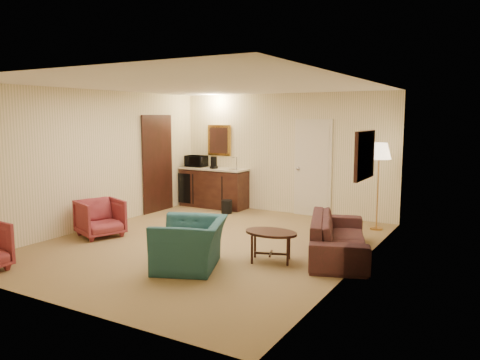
{
  "coord_description": "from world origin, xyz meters",
  "views": [
    {
      "loc": [
        4.26,
        -6.32,
        2.1
      ],
      "look_at": [
        0.34,
        0.5,
        1.03
      ],
      "focal_mm": 35.0,
      "sensor_mm": 36.0,
      "label": 1
    }
  ],
  "objects_px": {
    "wetbar_cabinet": "(214,188)",
    "waste_bin": "(227,207)",
    "coffee_table": "(271,246)",
    "microwave": "(196,160)",
    "sofa": "(339,229)",
    "floor_lamp": "(378,186)",
    "teal_armchair": "(190,236)",
    "rose_chair_near": "(100,216)",
    "coffee_maker": "(214,163)"
  },
  "relations": [
    {
      "from": "microwave",
      "to": "waste_bin",
      "type": "bearing_deg",
      "value": -23.94
    },
    {
      "from": "sofa",
      "to": "floor_lamp",
      "type": "distance_m",
      "value": 2.03
    },
    {
      "from": "teal_armchair",
      "to": "waste_bin",
      "type": "distance_m",
      "value": 3.74
    },
    {
      "from": "teal_armchair",
      "to": "wetbar_cabinet",
      "type": "bearing_deg",
      "value": -173.62
    },
    {
      "from": "sofa",
      "to": "wetbar_cabinet",
      "type": "bearing_deg",
      "value": 39.61
    },
    {
      "from": "sofa",
      "to": "rose_chair_near",
      "type": "distance_m",
      "value": 4.13
    },
    {
      "from": "coffee_maker",
      "to": "rose_chair_near",
      "type": "bearing_deg",
      "value": -89.49
    },
    {
      "from": "floor_lamp",
      "to": "teal_armchair",
      "type": "bearing_deg",
      "value": -115.42
    },
    {
      "from": "waste_bin",
      "to": "rose_chair_near",
      "type": "bearing_deg",
      "value": -107.86
    },
    {
      "from": "microwave",
      "to": "teal_armchair",
      "type": "bearing_deg",
      "value": -56.53
    },
    {
      "from": "floor_lamp",
      "to": "coffee_maker",
      "type": "relative_size",
      "value": 5.95
    },
    {
      "from": "teal_armchair",
      "to": "coffee_maker",
      "type": "bearing_deg",
      "value": -173.8
    },
    {
      "from": "sofa",
      "to": "microwave",
      "type": "relative_size",
      "value": 4.27
    },
    {
      "from": "coffee_table",
      "to": "microwave",
      "type": "xyz_separation_m",
      "value": [
        -3.5,
        3.09,
        0.86
      ]
    },
    {
      "from": "rose_chair_near",
      "to": "wetbar_cabinet",
      "type": "bearing_deg",
      "value": 16.48
    },
    {
      "from": "coffee_table",
      "to": "waste_bin",
      "type": "height_order",
      "value": "coffee_table"
    },
    {
      "from": "waste_bin",
      "to": "coffee_maker",
      "type": "height_order",
      "value": "coffee_maker"
    },
    {
      "from": "wetbar_cabinet",
      "to": "sofa",
      "type": "xyz_separation_m",
      "value": [
        3.76,
        -2.3,
        -0.06
      ]
    },
    {
      "from": "teal_armchair",
      "to": "coffee_table",
      "type": "bearing_deg",
      "value": 111.15
    },
    {
      "from": "sofa",
      "to": "waste_bin",
      "type": "distance_m",
      "value": 3.61
    },
    {
      "from": "rose_chair_near",
      "to": "microwave",
      "type": "bearing_deg",
      "value": 25.19
    },
    {
      "from": "wetbar_cabinet",
      "to": "sofa",
      "type": "bearing_deg",
      "value": -31.48
    },
    {
      "from": "waste_bin",
      "to": "sofa",
      "type": "bearing_deg",
      "value": -30.29
    },
    {
      "from": "microwave",
      "to": "coffee_maker",
      "type": "xyz_separation_m",
      "value": [
        0.57,
        -0.11,
        -0.03
      ]
    },
    {
      "from": "floor_lamp",
      "to": "coffee_maker",
      "type": "xyz_separation_m",
      "value": [
        -3.78,
        0.22,
        0.24
      ]
    },
    {
      "from": "sofa",
      "to": "coffee_table",
      "type": "distance_m",
      "value": 1.1
    },
    {
      "from": "wetbar_cabinet",
      "to": "floor_lamp",
      "type": "xyz_separation_m",
      "value": [
        3.85,
        -0.32,
        0.36
      ]
    },
    {
      "from": "teal_armchair",
      "to": "coffee_maker",
      "type": "xyz_separation_m",
      "value": [
        -2.08,
        3.8,
        0.6
      ]
    },
    {
      "from": "waste_bin",
      "to": "floor_lamp",
      "type": "bearing_deg",
      "value": 2.96
    },
    {
      "from": "coffee_table",
      "to": "floor_lamp",
      "type": "xyz_separation_m",
      "value": [
        0.85,
        2.76,
        0.59
      ]
    },
    {
      "from": "floor_lamp",
      "to": "sofa",
      "type": "bearing_deg",
      "value": -92.59
    },
    {
      "from": "coffee_table",
      "to": "floor_lamp",
      "type": "distance_m",
      "value": 2.95
    },
    {
      "from": "sofa",
      "to": "coffee_table",
      "type": "height_order",
      "value": "sofa"
    },
    {
      "from": "wetbar_cabinet",
      "to": "microwave",
      "type": "height_order",
      "value": "microwave"
    },
    {
      "from": "teal_armchair",
      "to": "floor_lamp",
      "type": "height_order",
      "value": "floor_lamp"
    },
    {
      "from": "microwave",
      "to": "rose_chair_near",
      "type": "bearing_deg",
      "value": -86.33
    },
    {
      "from": "coffee_maker",
      "to": "microwave",
      "type": "bearing_deg",
      "value": 175.38
    },
    {
      "from": "sofa",
      "to": "waste_bin",
      "type": "bearing_deg",
      "value": 40.8
    },
    {
      "from": "coffee_maker",
      "to": "teal_armchair",
      "type": "bearing_deg",
      "value": -55.01
    },
    {
      "from": "teal_armchair",
      "to": "waste_bin",
      "type": "bearing_deg",
      "value": -178.77
    },
    {
      "from": "rose_chair_near",
      "to": "waste_bin",
      "type": "xyz_separation_m",
      "value": [
        0.9,
        2.79,
        -0.22
      ]
    },
    {
      "from": "microwave",
      "to": "coffee_maker",
      "type": "relative_size",
      "value": 1.77
    },
    {
      "from": "floor_lamp",
      "to": "coffee_table",
      "type": "bearing_deg",
      "value": -107.05
    },
    {
      "from": "rose_chair_near",
      "to": "sofa",
      "type": "bearing_deg",
      "value": -55.48
    },
    {
      "from": "coffee_table",
      "to": "floor_lamp",
      "type": "relative_size",
      "value": 0.48
    },
    {
      "from": "sofa",
      "to": "teal_armchair",
      "type": "relative_size",
      "value": 1.98
    },
    {
      "from": "sofa",
      "to": "microwave",
      "type": "distance_m",
      "value": 4.89
    },
    {
      "from": "wetbar_cabinet",
      "to": "waste_bin",
      "type": "xyz_separation_m",
      "value": [
        0.65,
        -0.49,
        -0.31
      ]
    },
    {
      "from": "floor_lamp",
      "to": "microwave",
      "type": "distance_m",
      "value": 4.37
    },
    {
      "from": "wetbar_cabinet",
      "to": "rose_chair_near",
      "type": "xyz_separation_m",
      "value": [
        -0.25,
        -3.28,
        -0.1
      ]
    }
  ]
}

